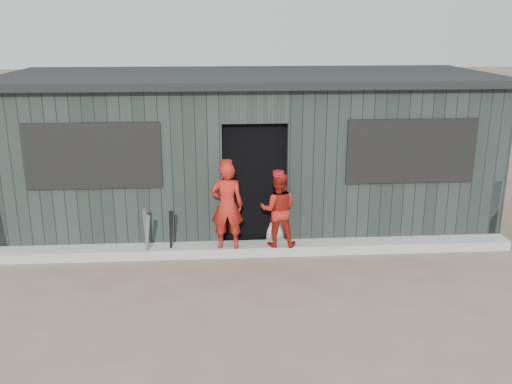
{
  "coord_description": "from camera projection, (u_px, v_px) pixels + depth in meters",
  "views": [
    {
      "loc": [
        -0.57,
        -6.39,
        3.44
      ],
      "look_at": [
        0.0,
        1.8,
        1.0
      ],
      "focal_mm": 40.0,
      "sensor_mm": 36.0,
      "label": 1
    }
  ],
  "objects": [
    {
      "name": "ground",
      "position": [
        266.0,
        309.0,
        7.13
      ],
      "size": [
        80.0,
        80.0,
        0.0
      ],
      "primitive_type": "plane",
      "color": "brown",
      "rests_on": "ground"
    },
    {
      "name": "bat_left",
      "position": [
        147.0,
        238.0,
        8.44
      ],
      "size": [
        0.18,
        0.3,
        0.77
      ],
      "primitive_type": "cone",
      "rotation": [
        0.3,
        0.0,
        0.4
      ],
      "color": "#97979F",
      "rests_on": "ground"
    },
    {
      "name": "bat_mid",
      "position": [
        146.0,
        233.0,
        8.55
      ],
      "size": [
        0.07,
        0.24,
        0.82
      ],
      "primitive_type": "cone",
      "rotation": [
        0.21,
        0.0,
        0.02
      ],
      "color": "gray",
      "rests_on": "ground"
    },
    {
      "name": "player_grey_back",
      "position": [
        277.0,
        202.0,
        9.17
      ],
      "size": [
        0.78,
        0.64,
        1.36
      ],
      "primitive_type": "imported",
      "rotation": [
        0.0,
        0.0,
        3.51
      ],
      "color": "#B8B8B8",
      "rests_on": "ground"
    },
    {
      "name": "curb",
      "position": [
        256.0,
        249.0,
        8.85
      ],
      "size": [
        8.0,
        0.36,
        0.15
      ],
      "primitive_type": "cube",
      "color": "#A2A29D",
      "rests_on": "ground"
    },
    {
      "name": "bat_right",
      "position": [
        171.0,
        234.0,
        8.56
      ],
      "size": [
        0.13,
        0.28,
        0.79
      ],
      "primitive_type": "cone",
      "rotation": [
        0.26,
        0.0,
        0.24
      ],
      "color": "black",
      "rests_on": "ground"
    },
    {
      "name": "player_red_left",
      "position": [
        227.0,
        206.0,
        8.51
      ],
      "size": [
        0.5,
        0.35,
        1.34
      ],
      "primitive_type": "imported",
      "rotation": [
        0.0,
        0.0,
        3.09
      ],
      "color": "#B11F15",
      "rests_on": "curb"
    },
    {
      "name": "dugout",
      "position": [
        249.0,
        149.0,
        10.11
      ],
      "size": [
        8.3,
        3.3,
        2.62
      ],
      "color": "black",
      "rests_on": "ground"
    },
    {
      "name": "player_red_right",
      "position": [
        278.0,
        210.0,
        8.63
      ],
      "size": [
        0.6,
        0.49,
        1.15
      ],
      "primitive_type": "imported",
      "rotation": [
        0.0,
        0.0,
        3.04
      ],
      "color": "#A71E14",
      "rests_on": "curb"
    }
  ]
}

